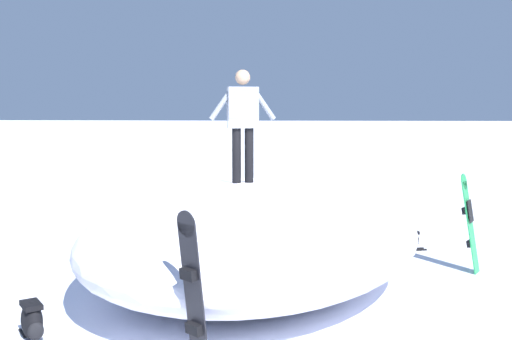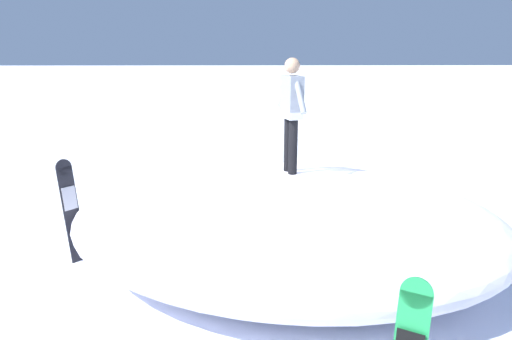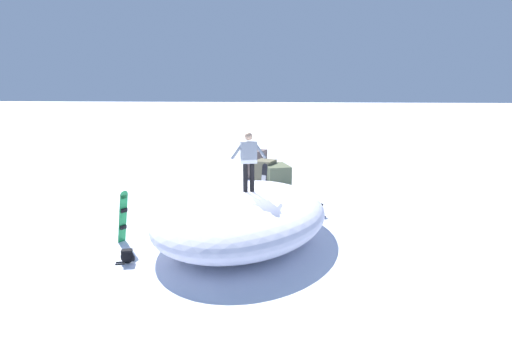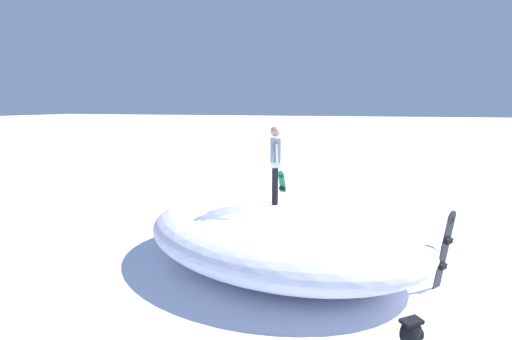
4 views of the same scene
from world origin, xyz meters
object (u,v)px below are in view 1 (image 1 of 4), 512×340
Objects in this scene: snowboarder_standing at (243,117)px; backpack_near at (410,240)px; snowboard_primary_upright at (193,292)px; backpack_far at (32,320)px; snowboard_secondary_upright at (469,222)px.

snowboarder_standing is 3.34× the size of backpack_near.
snowboard_primary_upright reaches higher than backpack_far.
backpack_far is at bearing 119.64° from snowboard_secondary_upright.
snowboarder_standing reaches higher than backpack_far.
snowboarder_standing is 1.03× the size of snowboard_primary_upright.
snowboard_secondary_upright is at bearing -42.55° from snowboard_primary_upright.
snowboard_primary_upright is 1.05× the size of snowboard_secondary_upright.
snowboard_primary_upright reaches higher than backpack_near.
backpack_far is at bearing 132.46° from backpack_near.
backpack_far is at bearing 68.21° from snowboard_primary_upright.
snowboard_secondary_upright is 1.69m from backpack_near.
snowboarder_standing reaches higher than snowboard_secondary_upright.
backpack_near is at bearing -29.38° from snowboard_primary_upright.
snowboard_primary_upright is 2.95× the size of backpack_far.
backpack_far reaches higher than backpack_near.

